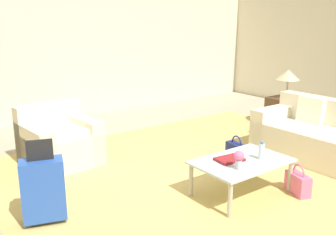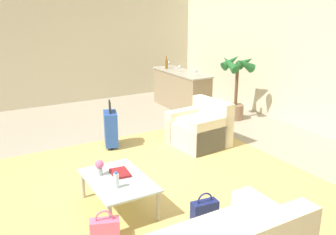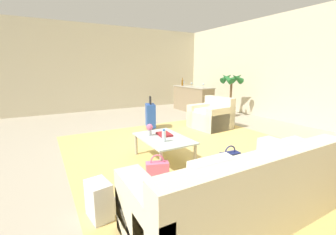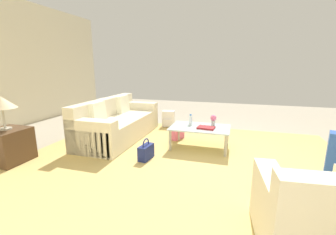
% 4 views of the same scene
% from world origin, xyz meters
% --- Properties ---
extents(ground_plane, '(12.00, 12.00, 0.00)m').
position_xyz_m(ground_plane, '(0.00, 0.00, 0.00)').
color(ground_plane, '#A89E89').
extents(wall_left, '(0.12, 8.00, 3.10)m').
position_xyz_m(wall_left, '(-5.06, 0.00, 1.55)').
color(wall_left, beige).
rests_on(wall_left, ground).
extents(area_rug, '(5.20, 4.40, 0.01)m').
position_xyz_m(area_rug, '(0.60, 0.20, 0.00)').
color(area_rug, tan).
rests_on(area_rug, ground).
extents(armchair, '(0.99, 0.94, 0.80)m').
position_xyz_m(armchair, '(-0.91, 1.66, 0.29)').
color(armchair, beige).
rests_on(armchair, ground).
extents(coffee_table, '(1.07, 0.70, 0.41)m').
position_xyz_m(coffee_table, '(0.40, -0.50, 0.36)').
color(coffee_table, silver).
rests_on(coffee_table, ground).
extents(water_bottle, '(0.06, 0.06, 0.20)m').
position_xyz_m(water_bottle, '(0.60, -0.60, 0.50)').
color(water_bottle, silver).
rests_on(water_bottle, coffee_table).
extents(coffee_table_book, '(0.32, 0.24, 0.03)m').
position_xyz_m(coffee_table_book, '(0.28, -0.42, 0.42)').
color(coffee_table_book, maroon).
rests_on(coffee_table_book, coffee_table).
extents(flower_vase, '(0.11, 0.11, 0.21)m').
position_xyz_m(flower_vase, '(0.18, -0.65, 0.53)').
color(flower_vase, '#B2B7BC').
rests_on(flower_vase, coffee_table).
extents(bar_console, '(1.84, 0.56, 0.91)m').
position_xyz_m(bar_console, '(-3.10, 2.60, 0.47)').
color(bar_console, '#937F60').
rests_on(bar_console, ground).
extents(wine_glass_leftmost, '(0.08, 0.08, 0.15)m').
position_xyz_m(wine_glass_leftmost, '(-3.73, 2.62, 1.02)').
color(wine_glass_leftmost, silver).
rests_on(wine_glass_leftmost, bar_console).
extents(wine_glass_left_of_centre, '(0.08, 0.08, 0.15)m').
position_xyz_m(wine_glass_left_of_centre, '(-3.10, 2.55, 1.02)').
color(wine_glass_left_of_centre, silver).
rests_on(wine_glass_left_of_centre, bar_console).
extents(wine_glass_right_of_centre, '(0.08, 0.08, 0.15)m').
position_xyz_m(wine_glass_right_of_centre, '(-2.47, 2.59, 1.02)').
color(wine_glass_right_of_centre, silver).
rests_on(wine_glass_right_of_centre, bar_console).
extents(wine_bottle_amber, '(0.07, 0.07, 0.30)m').
position_xyz_m(wine_bottle_amber, '(-3.62, 2.50, 1.03)').
color(wine_bottle_amber, brown).
rests_on(wine_bottle_amber, bar_console).
extents(suitcase_blue, '(0.45, 0.33, 0.85)m').
position_xyz_m(suitcase_blue, '(-1.60, 0.20, 0.36)').
color(suitcase_blue, '#2851AD').
rests_on(suitcase_blue, ground).
extents(handbag_navy, '(0.18, 0.33, 0.36)m').
position_xyz_m(handbag_navy, '(1.15, 0.29, 0.13)').
color(handbag_navy, navy).
rests_on(handbag_navy, ground).
extents(handbag_pink, '(0.24, 0.35, 0.36)m').
position_xyz_m(handbag_pink, '(0.92, -0.88, 0.13)').
color(handbag_pink, pink).
rests_on(handbag_pink, ground).
extents(potted_palm, '(0.64, 0.64, 1.44)m').
position_xyz_m(potted_palm, '(-1.80, 3.20, 0.84)').
color(potted_palm, '#84664C').
rests_on(potted_palm, ground).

